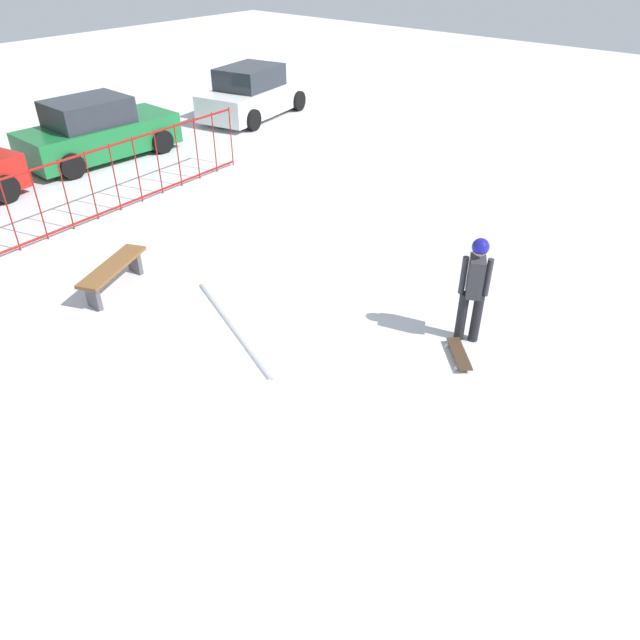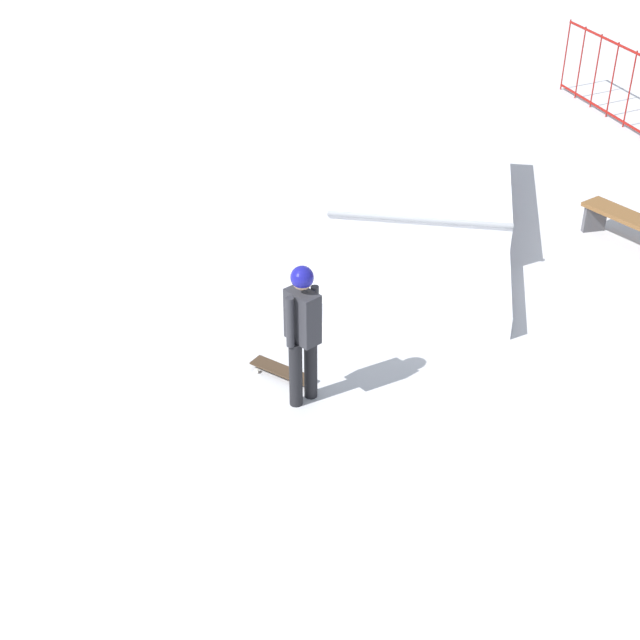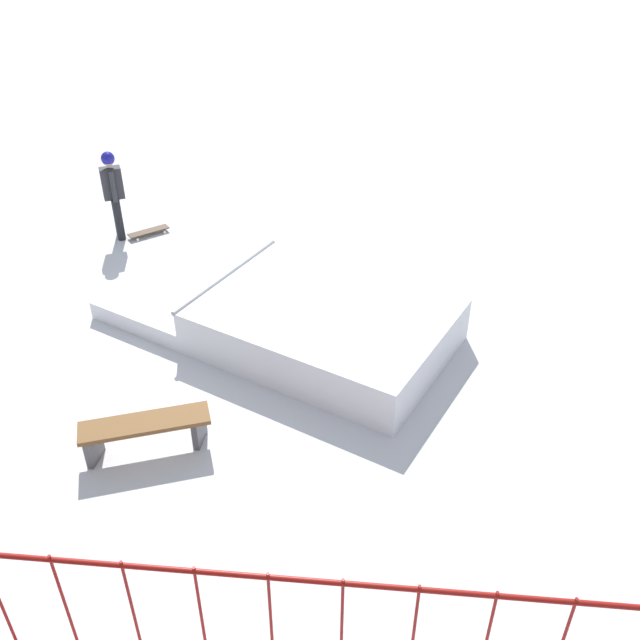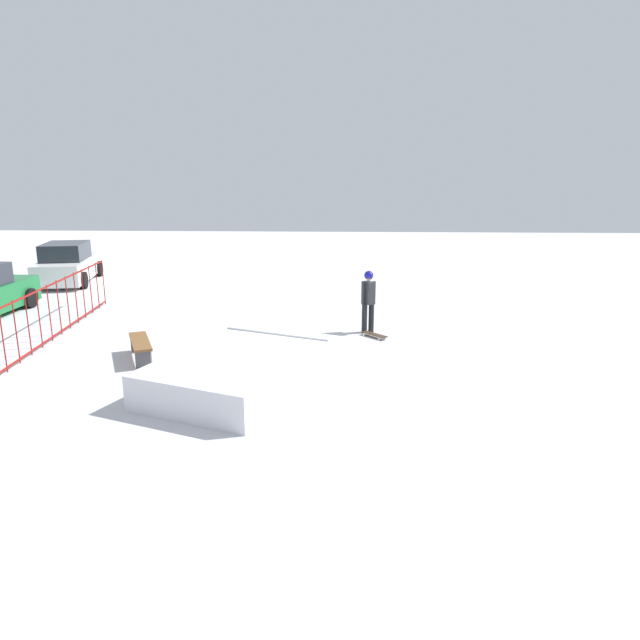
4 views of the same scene
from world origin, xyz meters
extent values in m
plane|color=silver|center=(0.00, 0.00, 0.00)|extent=(60.00, 60.00, 0.00)
cube|color=silver|center=(-1.16, 0.79, 0.35)|extent=(4.30, 3.73, 0.70)
cube|color=silver|center=(1.36, -0.19, 0.15)|extent=(2.62, 3.08, 0.30)
cylinder|color=gray|center=(0.52, 0.14, 0.70)|extent=(1.02, 2.45, 0.08)
cylinder|color=black|center=(3.27, -1.98, 0.41)|extent=(0.15, 0.15, 0.82)
cylinder|color=black|center=(3.38, -2.17, 0.41)|extent=(0.15, 0.15, 0.82)
cube|color=#2D2D33|center=(3.33, -2.08, 1.12)|extent=(0.44, 0.38, 0.60)
cylinder|color=#2D2D33|center=(3.24, -1.93, 1.12)|extent=(0.09, 0.09, 0.60)
cylinder|color=#2D2D33|center=(3.41, -2.23, 1.12)|extent=(0.09, 0.09, 0.60)
sphere|color=tan|center=(3.33, -2.08, 1.57)|extent=(0.22, 0.22, 0.22)
sphere|color=navy|center=(3.33, -2.08, 1.60)|extent=(0.25, 0.25, 0.25)
cube|color=#3F2D1E|center=(2.82, -2.24, 0.08)|extent=(0.72, 0.70, 0.02)
cylinder|color=silver|center=(2.95, -1.97, 0.03)|extent=(0.06, 0.06, 0.06)
cylinder|color=silver|center=(3.11, -2.13, 0.03)|extent=(0.06, 0.06, 0.06)
cylinder|color=silver|center=(2.54, -2.35, 0.03)|extent=(0.06, 0.06, 0.06)
cylinder|color=silver|center=(2.70, -2.52, 0.03)|extent=(0.06, 0.06, 0.06)
cylinder|color=maroon|center=(-6.43, 5.63, 0.75)|extent=(0.03, 0.03, 1.50)
cylinder|color=maroon|center=(-5.81, 5.68, 0.75)|extent=(0.03, 0.03, 1.50)
cylinder|color=maroon|center=(-5.20, 5.72, 0.75)|extent=(0.03, 0.03, 1.50)
cylinder|color=maroon|center=(-4.59, 5.77, 0.75)|extent=(0.03, 0.03, 1.50)
cylinder|color=maroon|center=(-3.98, 5.81, 0.75)|extent=(0.03, 0.03, 1.50)
cube|color=brown|center=(0.68, 3.38, 0.45)|extent=(1.62, 1.02, 0.06)
cube|color=#4C4C51|center=(0.09, 3.12, 0.21)|extent=(0.08, 0.36, 0.42)
camera|label=1|loc=(-3.93, -5.26, 5.44)|focal=33.56mm
camera|label=2|loc=(11.19, -3.58, 6.17)|focal=49.69mm
camera|label=3|loc=(-2.55, 9.50, 6.45)|focal=40.02mm
camera|label=4|loc=(-12.34, -1.42, 4.40)|focal=32.82mm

